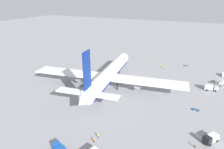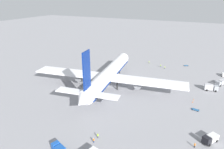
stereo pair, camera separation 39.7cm
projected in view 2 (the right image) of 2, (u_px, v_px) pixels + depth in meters
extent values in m
plane|color=gray|center=(109.00, 86.00, 108.02)|extent=(600.00, 600.00, 0.00)
cylinder|color=white|center=(109.00, 73.00, 105.49)|extent=(56.83, 14.07, 6.31)
cone|color=white|center=(124.00, 57.00, 132.86)|extent=(5.85, 6.82, 6.18)
cone|color=white|center=(82.00, 102.00, 77.55)|extent=(7.07, 6.81, 5.99)
cube|color=navy|center=(87.00, 70.00, 78.37)|extent=(6.01, 1.33, 14.77)
cube|color=white|center=(71.00, 91.00, 83.21)|extent=(6.01, 12.41, 0.36)
cube|color=white|center=(104.00, 96.00, 79.27)|extent=(6.01, 12.41, 0.36)
cube|color=white|center=(70.00, 72.00, 109.22)|extent=(13.78, 36.03, 0.70)
cylinder|color=slate|center=(80.00, 77.00, 109.40)|extent=(5.27, 4.37, 3.74)
cube|color=white|center=(149.00, 82.00, 97.40)|extent=(13.78, 36.03, 0.70)
cylinder|color=slate|center=(138.00, 84.00, 100.58)|extent=(5.27, 4.31, 3.68)
cylinder|color=black|center=(120.00, 70.00, 124.91)|extent=(0.70, 0.70, 3.95)
cylinder|color=black|center=(98.00, 83.00, 106.27)|extent=(0.70, 0.70, 3.95)
cylinder|color=black|center=(117.00, 86.00, 103.33)|extent=(0.70, 0.70, 3.95)
cube|color=navy|center=(109.00, 76.00, 106.11)|extent=(54.55, 13.45, 0.50)
cube|color=#999EA5|center=(216.00, 88.00, 101.89)|extent=(2.53, 2.23, 2.33)
cube|color=#B2B2B7|center=(209.00, 87.00, 102.62)|extent=(2.89, 4.16, 2.79)
cube|color=black|center=(218.00, 87.00, 101.53)|extent=(1.85, 0.42, 1.03)
cylinder|color=black|center=(215.00, 89.00, 103.36)|extent=(0.46, 0.94, 0.90)
cylinder|color=black|center=(216.00, 91.00, 101.35)|extent=(0.46, 0.94, 0.90)
cylinder|color=black|center=(206.00, 88.00, 104.31)|extent=(0.46, 0.94, 0.90)
cylinder|color=black|center=(207.00, 90.00, 102.31)|extent=(0.46, 0.94, 0.90)
cube|color=#194CA5|center=(56.00, 145.00, 63.32)|extent=(2.67, 2.09, 2.09)
cube|color=black|center=(55.00, 143.00, 63.45)|extent=(1.88, 0.73, 0.92)
cylinder|color=black|center=(59.00, 147.00, 64.37)|extent=(0.58, 0.95, 0.90)
cube|color=#999EA5|center=(218.00, 83.00, 107.86)|extent=(2.74, 2.95, 2.03)
cube|color=#B2B2B7|center=(222.00, 82.00, 109.32)|extent=(4.26, 3.94, 2.12)
cube|color=black|center=(218.00, 82.00, 107.39)|extent=(1.18, 1.74, 0.89)
cylinder|color=black|center=(220.00, 86.00, 107.34)|extent=(0.92, 0.74, 0.90)
cylinder|color=black|center=(216.00, 84.00, 109.27)|extent=(0.92, 0.74, 0.90)
cylinder|color=black|center=(220.00, 83.00, 111.02)|extent=(0.92, 0.74, 0.90)
cube|color=black|center=(206.00, 140.00, 65.39)|extent=(2.70, 2.89, 2.37)
cube|color=silver|center=(212.00, 137.00, 67.06)|extent=(4.29, 3.87, 1.84)
cube|color=black|center=(206.00, 139.00, 64.87)|extent=(1.09, 1.69, 1.04)
cylinder|color=black|center=(210.00, 145.00, 64.99)|extent=(0.92, 0.73, 0.90)
cylinder|color=black|center=(203.00, 141.00, 66.81)|extent=(0.92, 0.73, 0.90)
cylinder|color=black|center=(217.00, 141.00, 66.86)|extent=(0.92, 0.73, 0.90)
cylinder|color=black|center=(210.00, 137.00, 68.68)|extent=(0.92, 0.73, 0.90)
cube|color=white|center=(224.00, 75.00, 120.84)|extent=(4.54, 2.41, 1.10)
cube|color=white|center=(224.00, 74.00, 120.36)|extent=(2.97, 2.02, 0.55)
cylinder|color=black|center=(221.00, 75.00, 122.58)|extent=(0.66, 0.30, 0.64)
cylinder|color=black|center=(222.00, 76.00, 120.04)|extent=(0.66, 0.30, 0.64)
cube|color=#26598C|center=(186.00, 65.00, 138.49)|extent=(2.49, 3.04, 0.15)
cylinder|color=#333338|center=(184.00, 66.00, 138.44)|extent=(0.35, 0.57, 0.08)
cylinder|color=black|center=(185.00, 66.00, 137.83)|extent=(0.29, 0.41, 0.40)
cylinder|color=black|center=(184.00, 65.00, 139.14)|extent=(0.29, 0.41, 0.40)
cylinder|color=black|center=(188.00, 66.00, 137.89)|extent=(0.29, 0.41, 0.40)
cylinder|color=black|center=(187.00, 65.00, 139.20)|extent=(0.29, 0.41, 0.40)
cube|color=#26598C|center=(196.00, 110.00, 85.39)|extent=(1.85, 3.00, 0.15)
cylinder|color=#333338|center=(191.00, 108.00, 86.31)|extent=(0.18, 0.60, 0.08)
cylinder|color=black|center=(192.00, 110.00, 85.46)|extent=(0.18, 0.41, 0.40)
cylinder|color=black|center=(193.00, 108.00, 86.53)|extent=(0.18, 0.41, 0.40)
cylinder|color=black|center=(198.00, 111.00, 84.31)|extent=(0.18, 0.41, 0.40)
cylinder|color=black|center=(199.00, 110.00, 85.38)|extent=(0.18, 0.41, 0.40)
cylinder|color=#3F3F47|center=(165.00, 68.00, 133.12)|extent=(0.43, 0.43, 0.85)
cylinder|color=#B2F219|center=(165.00, 67.00, 132.85)|extent=(0.54, 0.54, 0.64)
sphere|color=beige|center=(165.00, 66.00, 132.70)|extent=(0.23, 0.23, 0.23)
cylinder|color=navy|center=(161.00, 66.00, 136.11)|extent=(0.45, 0.45, 0.86)
cylinder|color=#B2F219|center=(161.00, 65.00, 135.85)|extent=(0.56, 0.56, 0.64)
sphere|color=beige|center=(161.00, 65.00, 135.69)|extent=(0.23, 0.23, 0.23)
cylinder|color=#3F3F47|center=(98.00, 137.00, 68.78)|extent=(0.44, 0.44, 0.87)
cylinder|color=#B2F219|center=(98.00, 135.00, 68.51)|extent=(0.55, 0.55, 0.66)
sphere|color=#8C6647|center=(98.00, 134.00, 68.35)|extent=(0.24, 0.24, 0.24)
cylinder|color=navy|center=(94.00, 141.00, 66.69)|extent=(0.43, 0.43, 0.83)
cylinder|color=orange|center=(94.00, 140.00, 66.43)|extent=(0.54, 0.54, 0.62)
sphere|color=beige|center=(94.00, 138.00, 66.28)|extent=(0.22, 0.22, 0.22)
cylinder|color=black|center=(195.00, 146.00, 64.53)|extent=(0.43, 0.43, 0.84)
cylinder|color=orange|center=(195.00, 144.00, 64.27)|extent=(0.54, 0.54, 0.63)
sphere|color=tan|center=(195.00, 143.00, 64.12)|extent=(0.23, 0.23, 0.23)
cylinder|color=#3F3F47|center=(149.00, 63.00, 143.27)|extent=(0.38, 0.38, 0.87)
cylinder|color=#B2F219|center=(149.00, 62.00, 143.00)|extent=(0.48, 0.48, 0.65)
sphere|color=tan|center=(149.00, 61.00, 142.84)|extent=(0.24, 0.24, 0.24)
cone|color=orange|center=(194.00, 100.00, 93.56)|extent=(0.36, 0.36, 0.55)
cone|color=orange|center=(193.00, 102.00, 91.47)|extent=(0.36, 0.36, 0.55)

